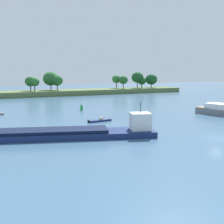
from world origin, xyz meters
name	(u,v)px	position (x,y,z in m)	size (l,w,h in m)	color
ground_plane	(217,138)	(0.00, 0.00, 0.00)	(400.00, 400.00, 0.00)	#3D607F
treeline_island	(98,88)	(18.70, 92.99, 2.90)	(89.16, 14.66, 10.62)	#566B3D
cargo_barge	(31,134)	(-26.67, 12.33, 0.79)	(41.34, 17.44, 5.55)	navy
fishing_skiff	(100,120)	(-10.87, 21.83, 0.22)	(5.44, 2.03, 0.90)	navy
channel_buoy_green	(82,107)	(-8.38, 40.26, 0.81)	(0.70, 0.70, 1.90)	green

